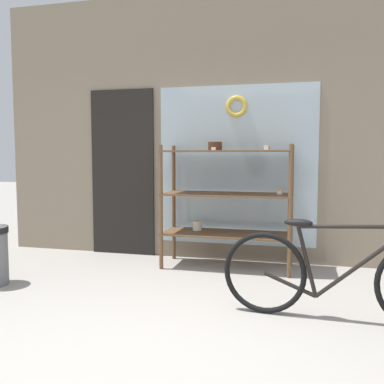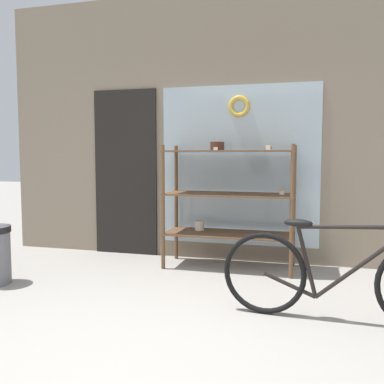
{
  "view_description": "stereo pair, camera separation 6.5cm",
  "coord_description": "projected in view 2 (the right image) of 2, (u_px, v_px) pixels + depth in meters",
  "views": [
    {
      "loc": [
        0.96,
        -2.49,
        1.28
      ],
      "look_at": [
        0.08,
        0.95,
        0.97
      ],
      "focal_mm": 40.0,
      "sensor_mm": 36.0,
      "label": 1
    },
    {
      "loc": [
        1.02,
        -2.47,
        1.28
      ],
      "look_at": [
        0.08,
        0.95,
        0.97
      ],
      "focal_mm": 40.0,
      "sensor_mm": 36.0,
      "label": 2
    }
  ],
  "objects": [
    {
      "name": "display_case",
      "position": [
        228.0,
        194.0,
        4.8
      ],
      "size": [
        1.44,
        0.54,
        1.43
      ],
      "color": "brown",
      "rests_on": "ground_plane"
    },
    {
      "name": "storefront_facade",
      "position": [
        220.0,
        130.0,
        5.16
      ],
      "size": [
        5.71,
        0.13,
        3.23
      ],
      "color": "gray",
      "rests_on": "ground_plane"
    },
    {
      "name": "ground_plane",
      "position": [
        141.0,
        354.0,
        2.75
      ],
      "size": [
        30.0,
        30.0,
        0.0
      ],
      "primitive_type": "plane",
      "color": "gray"
    },
    {
      "name": "bicycle",
      "position": [
        339.0,
        277.0,
        3.23
      ],
      "size": [
        1.8,
        0.46,
        0.8
      ],
      "rotation": [
        0.0,
        0.0,
        -0.08
      ],
      "color": "black",
      "rests_on": "ground_plane"
    }
  ]
}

